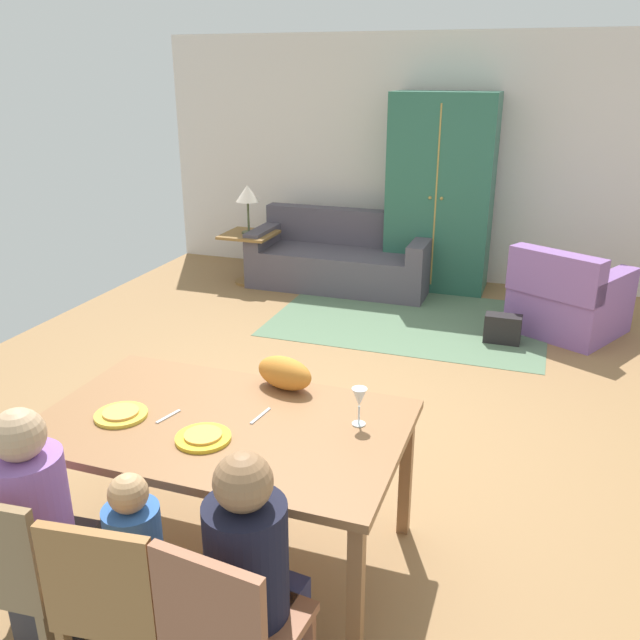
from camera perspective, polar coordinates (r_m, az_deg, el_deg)
name	(u,v)px	position (r m, az deg, el deg)	size (l,w,h in m)	color
ground_plane	(361,390)	(5.19, 3.49, -5.96)	(6.63, 6.25, 0.02)	olive
back_wall	(441,161)	(7.81, 10.29, 13.25)	(6.63, 0.10, 2.70)	silver
dining_table	(223,434)	(3.24, -8.33, -9.58)	(1.72, 1.04, 0.76)	#8E5F39
plate_near_man	(121,415)	(3.34, -16.64, -7.77)	(0.25, 0.25, 0.02)	yellow
pizza_near_man	(121,412)	(3.33, -16.66, -7.55)	(0.17, 0.17, 0.01)	#E39C48
plate_near_child	(203,438)	(3.07, -9.95, -9.89)	(0.25, 0.25, 0.02)	yellow
pizza_near_child	(203,435)	(3.06, -9.97, -9.65)	(0.17, 0.17, 0.01)	gold
wine_glass	(359,399)	(3.09, 3.38, -6.75)	(0.07, 0.07, 0.19)	silver
fork	(168,416)	(3.28, -12.83, -8.04)	(0.02, 0.15, 0.01)	silver
knife	(261,416)	(3.22, -5.10, -8.16)	(0.01, 0.17, 0.01)	silver
dining_chair_man	(14,568)	(3.01, -24.66, -18.68)	(0.46, 0.46, 0.87)	olive
person_man	(43,535)	(3.10, -22.61, -16.59)	(0.30, 0.41, 1.11)	#3F3D43
dining_chair_child	(118,597)	(2.76, -16.87, -21.73)	(0.47, 0.47, 0.87)	#986534
person_child	(143,578)	(2.90, -14.93, -20.55)	(0.22, 0.30, 0.92)	#2C3740
dining_chair_woman	(229,629)	(2.57, -7.75, -24.71)	(0.46, 0.46, 0.87)	#975A3C
person_woman	(253,590)	(2.66, -5.71, -22.01)	(0.31, 0.41, 1.11)	navy
cat	(285,373)	(3.45, -3.04, -4.54)	(0.32, 0.16, 0.17)	orange
area_rug	(410,319)	(6.62, 7.66, 0.06)	(2.60, 1.80, 0.01)	#5A7759
couch	(342,259)	(7.55, 1.90, 5.19)	(1.99, 0.86, 0.82)	#534D58
armchair	(567,300)	(6.56, 20.38, 1.63)	(1.15, 1.16, 0.82)	#885B9E
armoire	(440,194)	(7.46, 10.25, 10.59)	(1.10, 0.59, 2.10)	#2C6650
side_table	(250,251)	(7.66, -6.03, 5.90)	(0.56, 0.56, 0.58)	olive
table_lamp	(248,195)	(7.52, -6.21, 10.55)	(0.26, 0.26, 0.54)	#414D2E
handbag	(503,329)	(6.20, 15.34, -0.73)	(0.32, 0.16, 0.26)	black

